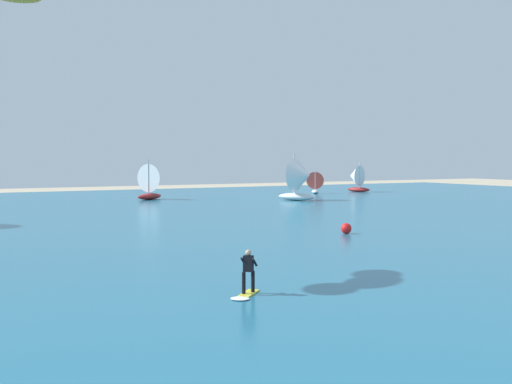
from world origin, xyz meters
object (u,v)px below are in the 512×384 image
sailboat_anchored_offshore (315,182)px  kitesurfer (247,279)px  sailboat_mid_left (301,179)px  marker_buoy (346,228)px  sailboat_mid_right (152,181)px  sailboat_leading (356,178)px

sailboat_anchored_offshore → kitesurfer: bearing=-126.0°
sailboat_mid_left → marker_buoy: bearing=-117.2°
kitesurfer → sailboat_mid_right: sailboat_mid_right is taller
kitesurfer → sailboat_leading: (47.09, 54.91, 1.41)m
sailboat_anchored_offshore → sailboat_leading: 7.72m
sailboat_mid_left → sailboat_leading: 21.64m
sailboat_mid_left → marker_buoy: 32.63m
kitesurfer → sailboat_mid_left: sailboat_mid_left is taller
sailboat_anchored_offshore → marker_buoy: size_ratio=4.77×
kitesurfer → sailboat_mid_left: 51.66m
sailboat_mid_right → sailboat_anchored_offshore: sailboat_mid_right is taller
sailboat_anchored_offshore → sailboat_leading: sailboat_leading is taller
sailboat_anchored_offshore → sailboat_mid_left: bearing=-130.1°
sailboat_mid_right → marker_buoy: bearing=-90.3°
sailboat_mid_right → marker_buoy: sailboat_mid_right is taller
sailboat_mid_left → sailboat_leading: size_ratio=1.27×
sailboat_mid_right → sailboat_mid_left: bearing=-35.9°
kitesurfer → sailboat_leading: 72.34m
kitesurfer → sailboat_mid_right: 55.05m
sailboat_mid_left → sailboat_anchored_offshore: (9.97, 11.84, -0.99)m
kitesurfer → sailboat_anchored_offshore: sailboat_anchored_offshore is taller
sailboat_anchored_offshore → sailboat_leading: size_ratio=0.79×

